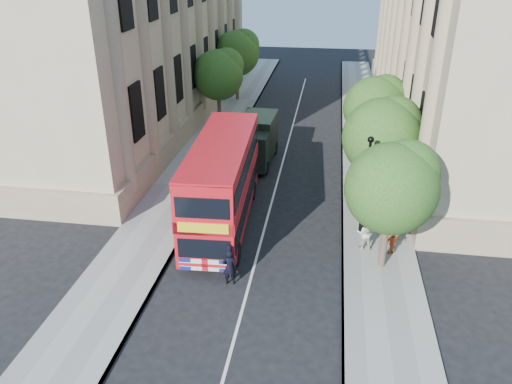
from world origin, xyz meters
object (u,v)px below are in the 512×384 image
at_px(double_decker_bus, 222,182).
at_px(woman_pedestrian, 365,233).
at_px(lamp_post, 366,189).
at_px(box_van, 256,142).
at_px(police_constable, 230,267).

relative_size(double_decker_bus, woman_pedestrian, 5.94).
height_order(lamp_post, box_van, lamp_post).
xyz_separation_m(box_van, woman_pedestrian, (6.84, -10.18, -0.56)).
xyz_separation_m(lamp_post, police_constable, (-5.84, -5.28, -1.66)).
relative_size(double_decker_bus, box_van, 1.81).
bearing_deg(lamp_post, double_decker_bus, -178.13).
distance_m(box_van, woman_pedestrian, 12.28).
xyz_separation_m(double_decker_bus, police_constable, (1.36, -5.04, -1.69)).
bearing_deg(police_constable, woman_pedestrian, -161.03).
xyz_separation_m(lamp_post, woman_pedestrian, (0.04, -1.62, -1.54)).
bearing_deg(lamp_post, police_constable, -137.93).
relative_size(police_constable, woman_pedestrian, 1.00).
relative_size(lamp_post, double_decker_bus, 0.51).
height_order(lamp_post, double_decker_bus, lamp_post).
relative_size(lamp_post, box_van, 0.93).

